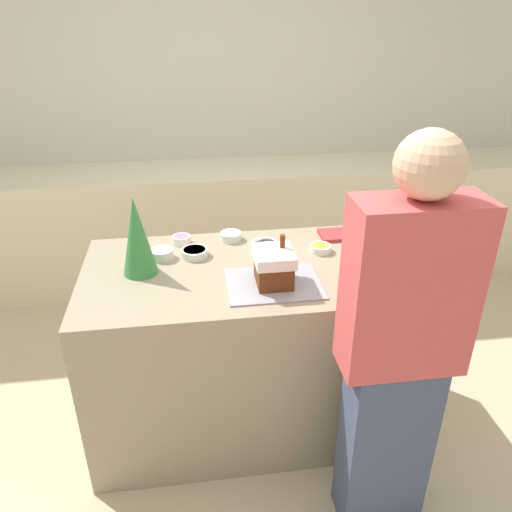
{
  "coord_description": "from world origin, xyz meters",
  "views": [
    {
      "loc": [
        -0.24,
        -2.11,
        2.09
      ],
      "look_at": [
        0.06,
        0.0,
        1.0
      ],
      "focal_mm": 35.0,
      "sensor_mm": 36.0,
      "label": 1
    }
  ],
  "objects": [
    {
      "name": "baking_tray",
      "position": [
        0.11,
        -0.18,
        0.94
      ],
      "size": [
        0.43,
        0.33,
        0.01
      ],
      "color": "#9E9EA8",
      "rests_on": "kitchen_island"
    },
    {
      "name": "wall_back",
      "position": [
        0.0,
        1.96,
        1.3
      ],
      "size": [
        8.0,
        0.05,
        2.6
      ],
      "color": "beige",
      "rests_on": "ground_plane"
    },
    {
      "name": "candy_bowl_behind_tray",
      "position": [
        0.41,
        0.12,
        0.96
      ],
      "size": [
        0.11,
        0.11,
        0.04
      ],
      "color": "white",
      "rests_on": "kitchen_island"
    },
    {
      "name": "candy_bowl_near_tray_left",
      "position": [
        -0.4,
        0.16,
        0.97
      ],
      "size": [
        0.11,
        0.11,
        0.05
      ],
      "color": "silver",
      "rests_on": "kitchen_island"
    },
    {
      "name": "mug",
      "position": [
        0.6,
        -0.04,
        0.99
      ],
      "size": [
        0.07,
        0.07,
        0.09
      ],
      "color": "white",
      "rests_on": "kitchen_island"
    },
    {
      "name": "decorative_tree",
      "position": [
        -0.49,
        0.02,
        1.13
      ],
      "size": [
        0.16,
        0.16,
        0.38
      ],
      "color": "#33843D",
      "rests_on": "kitchen_island"
    },
    {
      "name": "candy_bowl_near_tray_right",
      "position": [
        -0.03,
        0.33,
        0.96
      ],
      "size": [
        0.12,
        0.12,
        0.04
      ],
      "color": "silver",
      "rests_on": "kitchen_island"
    },
    {
      "name": "candy_bowl_front_corner",
      "position": [
        -0.24,
        0.16,
        0.96
      ],
      "size": [
        0.14,
        0.14,
        0.04
      ],
      "color": "white",
      "rests_on": "kitchen_island"
    },
    {
      "name": "back_cabinet_block",
      "position": [
        0.0,
        1.63,
        0.47
      ],
      "size": [
        6.0,
        0.6,
        0.94
      ],
      "color": "beige",
      "rests_on": "ground_plane"
    },
    {
      "name": "person",
      "position": [
        0.51,
        -0.68,
        0.9
      ],
      "size": [
        0.46,
        0.57,
        1.75
      ],
      "color": "#424C6B",
      "rests_on": "ground_plane"
    },
    {
      "name": "ground_plane",
      "position": [
        0.0,
        0.0,
        0.0
      ],
      "size": [
        12.0,
        12.0,
        0.0
      ],
      "primitive_type": "plane",
      "color": "#C6B28E"
    },
    {
      "name": "candy_bowl_beside_tree",
      "position": [
        0.12,
        0.17,
        0.97
      ],
      "size": [
        0.14,
        0.14,
        0.05
      ],
      "color": "white",
      "rests_on": "kitchen_island"
    },
    {
      "name": "candy_bowl_center_rear",
      "position": [
        -0.3,
        0.32,
        0.96
      ],
      "size": [
        0.1,
        0.1,
        0.04
      ],
      "color": "white",
      "rests_on": "kitchen_island"
    },
    {
      "name": "cookbook",
      "position": [
        0.54,
        0.29,
        0.95
      ],
      "size": [
        0.17,
        0.16,
        0.02
      ],
      "color": "#B23338",
      "rests_on": "kitchen_island"
    },
    {
      "name": "gingerbread_house",
      "position": [
        0.11,
        -0.18,
        1.03
      ],
      "size": [
        0.18,
        0.2,
        0.22
      ],
      "color": "#5B2D14",
      "rests_on": "baking_tray"
    },
    {
      "name": "kitchen_island",
      "position": [
        0.0,
        0.0,
        0.47
      ],
      "size": [
        1.57,
        0.86,
        0.94
      ],
      "color": "gray",
      "rests_on": "ground_plane"
    }
  ]
}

